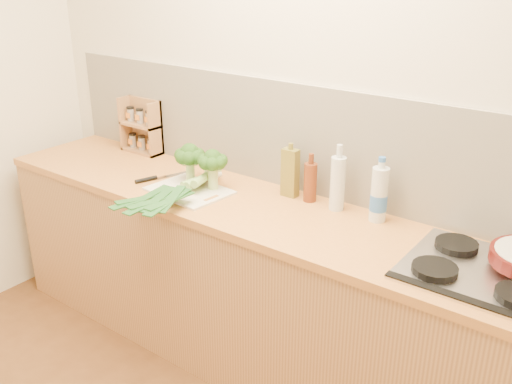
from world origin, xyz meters
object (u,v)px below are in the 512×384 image
Objects in this scene: gas_hob at (485,271)px; chopping_board at (189,191)px; chefs_knife at (153,179)px; spice_rack at (143,129)px.

chopping_board is at bearing -177.48° from gas_hob.
chefs_knife is (-1.70, -0.06, -0.01)m from gas_hob.
spice_rack is at bearing 160.54° from chopping_board.
spice_rack reaches higher than chefs_knife.
chefs_knife is (-0.27, 0.00, 0.00)m from chopping_board.
gas_hob is at bearing 8.34° from chopping_board.
spice_rack is (-0.66, 0.31, 0.13)m from chopping_board.
gas_hob is 1.97× the size of chefs_knife.
chopping_board is at bearing -25.28° from spice_rack.
gas_hob is at bearing -6.77° from spice_rack.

